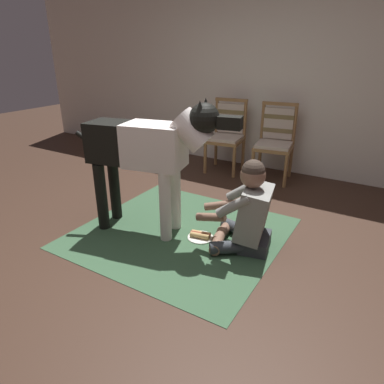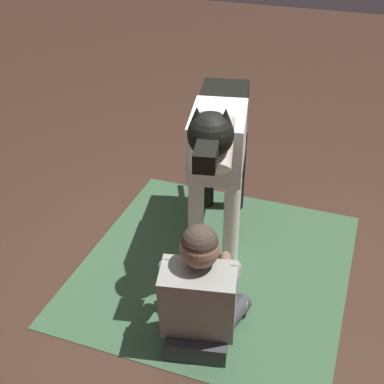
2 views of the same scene
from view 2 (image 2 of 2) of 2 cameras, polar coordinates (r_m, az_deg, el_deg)
name	(u,v)px [view 2 (image 2 of 2)]	position (r m, az deg, el deg)	size (l,w,h in m)	color
ground_plane	(176,253)	(3.70, -1.75, -6.71)	(14.88, 14.88, 0.00)	#3A261B
area_rug	(215,266)	(3.59, 2.54, -8.06)	(1.82, 1.74, 0.01)	#37593B
person_sitting_on_floor	(200,295)	(2.91, 0.85, -11.16)	(0.68, 0.57, 0.80)	#353A40
large_dog	(219,142)	(3.38, 2.92, 5.51)	(1.55, 0.51, 1.26)	white
hot_dog_on_plate	(208,284)	(3.42, 1.73, -10.00)	(0.24, 0.24, 0.06)	white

